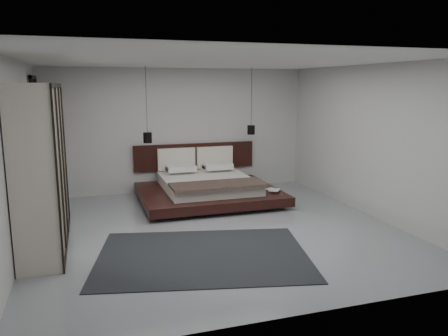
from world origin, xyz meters
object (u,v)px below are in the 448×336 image
object	(u,v)px
lattice_screen	(38,143)
bed	(207,187)
pendant_right	(251,129)
wardrobe	(41,166)
rug	(203,255)
pendant_left	(148,137)

from	to	relation	value
lattice_screen	bed	bearing A→B (deg)	-9.33
pendant_right	wardrobe	xyz separation A→B (m)	(-4.23, -2.25, -0.21)
pendant_right	rug	world-z (taller)	pendant_right
pendant_left	pendant_right	size ratio (longest dim) A/B	1.07
pendant_left	wardrobe	world-z (taller)	pendant_left
bed	pendant_right	distance (m)	1.70
lattice_screen	wardrobe	xyz separation A→B (m)	(0.25, -2.35, -0.08)
wardrobe	rug	distance (m)	2.76
pendant_right	rug	bearing A→B (deg)	-120.82
lattice_screen	rug	world-z (taller)	lattice_screen
pendant_right	lattice_screen	bearing A→B (deg)	178.84
lattice_screen	pendant_left	distance (m)	2.15
lattice_screen	bed	distance (m)	3.51
pendant_right	rug	xyz separation A→B (m)	(-2.06, -3.45, -1.43)
lattice_screen	wardrobe	bearing A→B (deg)	-83.87
wardrobe	bed	bearing A→B (deg)	30.43
bed	rug	size ratio (longest dim) A/B	0.95
rug	pendant_left	bearing A→B (deg)	94.62
bed	wardrobe	xyz separation A→B (m)	(-3.07, -1.80, 0.93)
lattice_screen	bed	xyz separation A→B (m)	(3.32, -0.54, -1.01)
rug	pendant_right	bearing A→B (deg)	59.18
pendant_right	wardrobe	size ratio (longest dim) A/B	0.59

